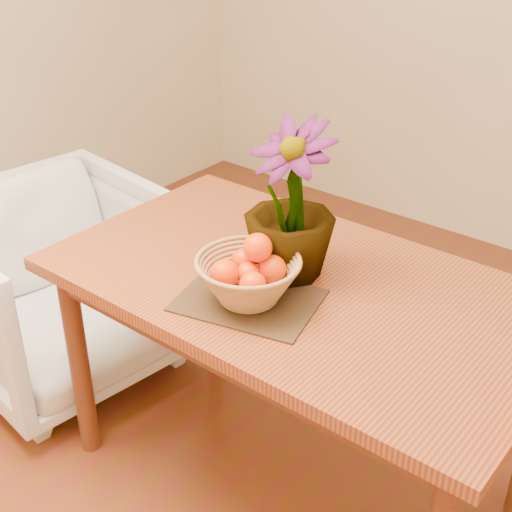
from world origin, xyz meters
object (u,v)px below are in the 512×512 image
Objects in this scene: armchair at (60,278)px; table at (298,307)px; wicker_basket at (248,281)px; potted_plant at (290,202)px.

table is at bearing -78.86° from armchair.
table is 1.07m from armchair.
wicker_basket is 1.08m from armchair.
wicker_basket reaches higher than table.
potted_plant is (-0.04, 0.01, 0.31)m from table.
potted_plant reaches higher than wicker_basket.
armchair is (-1.00, 0.10, -0.41)m from wicker_basket.
armchair is at bearing 174.25° from wicker_basket.
armchair is at bearing -176.24° from table.
table is at bearing -7.87° from potted_plant.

